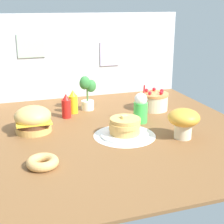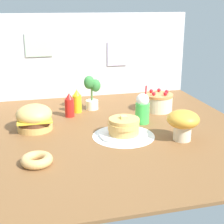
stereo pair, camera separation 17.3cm
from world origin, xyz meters
The scene contains 12 objects.
ground_plane centered at (0.00, 0.00, -0.01)m, with size 2.31×2.14×0.02m, color brown.
back_wall centered at (0.00, 1.06, 0.42)m, with size 2.31×0.04×0.84m.
doily_mat centered at (0.15, -0.12, 0.00)m, with size 0.46×0.46×0.00m, color white.
burger centered at (-0.48, 0.18, 0.10)m, with size 0.28×0.28×0.20m.
pancake_stack centered at (0.15, -0.12, 0.06)m, with size 0.36×0.36×0.15m.
layer_cake centered at (0.62, 0.39, 0.08)m, with size 0.26×0.26×0.19m.
ketchup_bottle centered at (-0.18, 0.43, 0.10)m, with size 0.08×0.08×0.21m.
mustard_bottle centered at (-0.10, 0.53, 0.10)m, with size 0.08×0.08×0.21m.
cream_soda_cup centered at (0.37, 0.12, 0.12)m, with size 0.12×0.12×0.31m.
donut_pink_glaze centered at (-0.49, -0.43, 0.03)m, with size 0.19×0.19×0.06m.
potted_plant centered at (0.05, 0.59, 0.17)m, with size 0.16×0.12×0.32m.
mushroom_stool centered at (0.53, -0.29, 0.14)m, with size 0.23×0.23×0.22m.
Camera 2 is at (-0.51, -2.35, 0.94)m, focal length 54.27 mm.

